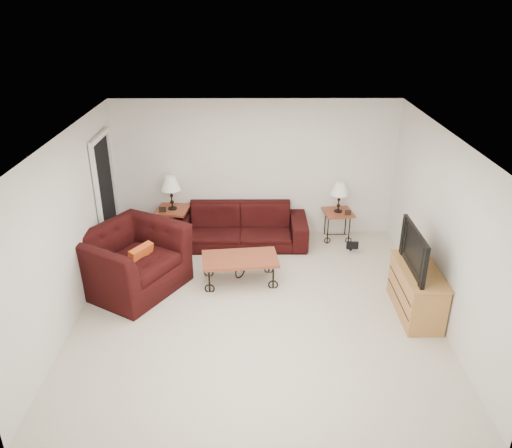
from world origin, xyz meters
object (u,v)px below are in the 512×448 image
(side_table_left, at_px, (174,224))
(armchair, at_px, (131,260))
(backpack, at_px, (351,241))
(sofa, at_px, (240,226))
(side_table_right, at_px, (337,225))
(coffee_table, at_px, (240,270))
(television, at_px, (421,250))
(tv_stand, at_px, (416,291))
(lamp_right, at_px, (339,197))
(lamp_left, at_px, (171,193))

(side_table_left, height_order, armchair, armchair)
(armchair, bearing_deg, backpack, -40.44)
(armchair, distance_m, backpack, 3.74)
(sofa, xyz_separation_m, side_table_left, (-1.21, 0.18, -0.04))
(side_table_right, xyz_separation_m, coffee_table, (-1.73, -1.50, -0.06))
(television, relative_size, backpack, 2.60)
(sofa, xyz_separation_m, backpack, (1.95, -0.29, -0.15))
(sofa, distance_m, television, 3.35)
(coffee_table, distance_m, tv_stand, 2.62)
(backpack, bearing_deg, side_table_right, 101.27)
(backpack, bearing_deg, lamp_right, 101.27)
(lamp_left, relative_size, tv_stand, 0.52)
(television, bearing_deg, lamp_right, -162.66)
(side_table_left, relative_size, backpack, 1.52)
(armchair, distance_m, tv_stand, 4.16)
(armchair, height_order, tv_stand, armchair)
(coffee_table, height_order, armchair, armchair)
(armchair, bearing_deg, lamp_left, 17.96)
(sofa, relative_size, armchair, 1.64)
(side_table_right, relative_size, coffee_table, 0.48)
(side_table_left, distance_m, tv_stand, 4.39)
(side_table_left, height_order, lamp_left, lamp_left)
(coffee_table, relative_size, television, 1.11)
(lamp_left, relative_size, coffee_table, 0.53)
(side_table_right, bearing_deg, armchair, -153.91)
(armchair, bearing_deg, tv_stand, -68.27)
(television, bearing_deg, coffee_table, -108.75)
(side_table_right, distance_m, tv_stand, 2.45)
(armchair, xyz_separation_m, tv_stand, (4.11, -0.69, -0.12))
(lamp_left, xyz_separation_m, lamp_right, (2.97, 0.00, -0.09))
(side_table_right, relative_size, backpack, 1.37)
(backpack, bearing_deg, armchair, -171.88)
(side_table_right, distance_m, lamp_right, 0.55)
(coffee_table, height_order, tv_stand, tv_stand)
(side_table_left, distance_m, armchair, 1.70)
(sofa, height_order, television, television)
(sofa, relative_size, backpack, 5.93)
(side_table_right, relative_size, tv_stand, 0.47)
(sofa, relative_size, side_table_right, 4.33)
(lamp_left, height_order, lamp_right, lamp_left)
(lamp_right, bearing_deg, tv_stand, -72.22)
(coffee_table, xyz_separation_m, tv_stand, (2.48, -0.83, 0.13))
(lamp_right, bearing_deg, coffee_table, -139.04)
(lamp_left, xyz_separation_m, backpack, (3.15, -0.47, -0.71))
(side_table_right, xyz_separation_m, armchair, (-3.36, -1.64, 0.20))
(side_table_right, bearing_deg, lamp_right, 0.00)
(backpack, bearing_deg, lamp_left, 161.30)
(sofa, distance_m, side_table_left, 1.22)
(tv_stand, distance_m, television, 0.65)
(tv_stand, xyz_separation_m, backpack, (-0.56, 1.86, -0.15))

